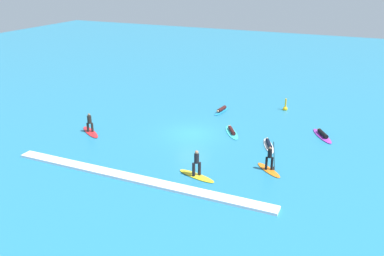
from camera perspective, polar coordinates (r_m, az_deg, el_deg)
The scene contains 10 objects.
ground_plane at distance 35.08m, azimuth 0.00°, elevation -0.76°, with size 120.00×120.00×0.00m, color teal.
surfer_on_purple_board at distance 36.05m, azimuth 17.24°, elevation -0.89°, with size 2.33×3.21×0.44m.
surfer_on_blue_board at distance 40.41m, azimuth 4.01°, elevation 2.43°, with size 0.84×2.79×0.44m.
surfer_on_red_board at distance 36.17m, azimuth -13.62°, elevation -0.00°, with size 2.92×2.31×1.69m.
surfer_on_yellow_board at distance 27.88m, azimuth 0.62°, elevation -5.70°, with size 2.96×1.45×1.89m.
surfer_on_orange_board at distance 29.14m, azimuth 10.41°, elevation -4.86°, with size 2.29×2.12×2.19m.
surfer_on_teal_board at distance 35.36m, azimuth 5.39°, elevation -0.46°, with size 2.38×3.13×0.39m.
surfer_on_white_board at distance 33.13m, azimuth 10.33°, elevation -2.22°, with size 1.79×3.00×0.40m.
marker_buoy at distance 41.80m, azimuth 12.51°, elevation 2.66°, with size 0.46×0.46×1.25m.
wave_crest at distance 27.87m, azimuth -7.66°, elevation -6.83°, with size 18.90×0.90×0.18m, color white.
Camera 1 is at (13.42, -29.68, 13.03)m, focal length 39.40 mm.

